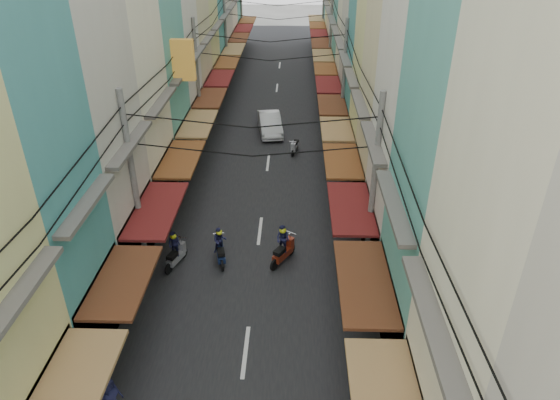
# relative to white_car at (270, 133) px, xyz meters

# --- Properties ---
(ground) EXTENTS (160.00, 160.00, 0.00)m
(ground) POSITION_rel_white_car_xyz_m (0.11, -19.08, 0.00)
(ground) COLOR #63635F
(ground) RESTS_ON ground
(road) EXTENTS (10.00, 80.00, 0.02)m
(road) POSITION_rel_white_car_xyz_m (0.11, 0.92, 0.01)
(road) COLOR black
(road) RESTS_ON ground
(sidewalk_left) EXTENTS (3.00, 80.00, 0.06)m
(sidewalk_left) POSITION_rel_white_car_xyz_m (-6.39, 0.92, 0.03)
(sidewalk_left) COLOR slate
(sidewalk_left) RESTS_ON ground
(sidewalk_right) EXTENTS (3.00, 80.00, 0.06)m
(sidewalk_right) POSITION_rel_white_car_xyz_m (6.61, 0.92, 0.03)
(sidewalk_right) COLOR slate
(sidewalk_right) RESTS_ON ground
(building_row_right) EXTENTS (7.80, 68.98, 22.59)m
(building_row_right) POSITION_rel_white_car_xyz_m (8.03, -2.64, 9.41)
(building_row_right) COLOR teal
(building_row_right) RESTS_ON ground
(utility_poles) EXTENTS (10.20, 66.13, 8.20)m
(utility_poles) POSITION_rel_white_car_xyz_m (0.11, -4.07, 6.59)
(utility_poles) COLOR gray
(utility_poles) RESTS_ON ground
(white_car) EXTENTS (5.24, 2.68, 1.77)m
(white_car) POSITION_rel_white_car_xyz_m (0.00, 0.00, 0.00)
(white_car) COLOR silver
(white_car) RESTS_ON ground
(bicycle) EXTENTS (1.80, 0.79, 1.21)m
(bicycle) POSITION_rel_white_car_xyz_m (7.61, -18.82, 0.00)
(bicycle) COLOR black
(bicycle) RESTS_ON ground
(moving_scooters) EXTENTS (5.70, 14.28, 1.92)m
(moving_scooters) POSITION_rel_white_car_xyz_m (-0.68, -14.37, 0.55)
(moving_scooters) COLOR black
(moving_scooters) RESTS_ON ground
(parked_scooters) EXTENTS (13.33, 14.32, 0.99)m
(parked_scooters) POSITION_rel_white_car_xyz_m (4.22, -23.18, 0.47)
(parked_scooters) COLOR black
(parked_scooters) RESTS_ON ground
(pedestrians) EXTENTS (12.62, 21.88, 2.23)m
(pedestrians) POSITION_rel_white_car_xyz_m (-4.29, -17.33, 1.03)
(pedestrians) COLOR #2D222D
(pedestrians) RESTS_ON ground
(traffic_sign) EXTENTS (0.10, 0.68, 3.09)m
(traffic_sign) POSITION_rel_white_car_xyz_m (5.35, -21.35, 2.27)
(traffic_sign) COLOR gray
(traffic_sign) RESTS_ON ground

